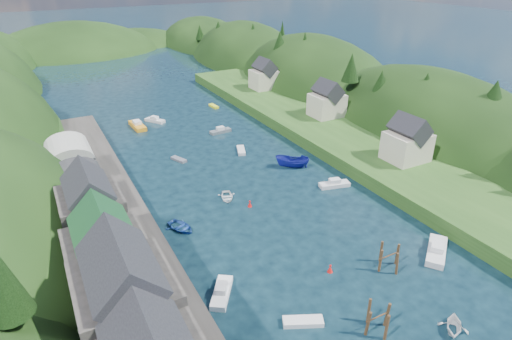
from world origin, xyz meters
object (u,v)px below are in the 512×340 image
piling_cluster_far (389,259)px  channel_buoy_far (250,204)px  channel_buoy_near (330,269)px  piling_cluster_near (377,321)px

piling_cluster_far → channel_buoy_far: piling_cluster_far is taller
piling_cluster_far → channel_buoy_near: (-6.87, 2.71, -0.79)m
piling_cluster_near → channel_buoy_near: size_ratio=3.31×
piling_cluster_far → channel_buoy_near: bearing=158.5°
piling_cluster_far → channel_buoy_far: bearing=111.6°
piling_cluster_near → piling_cluster_far: size_ratio=0.99×
piling_cluster_near → channel_buoy_far: piling_cluster_near is taller
channel_buoy_near → piling_cluster_near: bearing=-98.3°
piling_cluster_near → channel_buoy_far: 28.11m
piling_cluster_near → channel_buoy_near: bearing=81.7°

